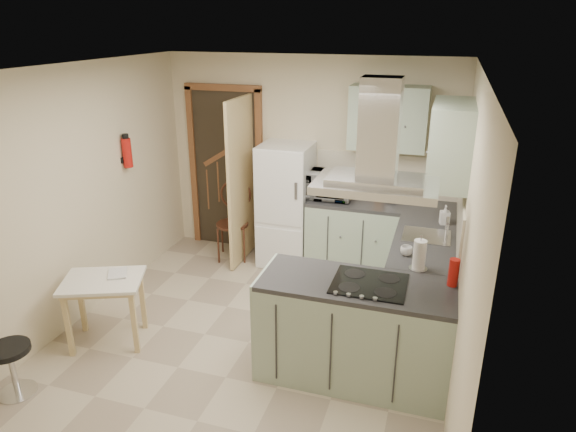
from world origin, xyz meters
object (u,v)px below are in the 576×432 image
(stool, at_px, (13,370))
(microwave, at_px, (328,185))
(fridge, at_px, (286,205))
(bentwood_chair, at_px, (232,224))
(peninsula, at_px, (354,330))
(extractor_hood, at_px, (376,186))
(drop_leaf_table, at_px, (107,311))

(stool, bearing_deg, microwave, 58.10)
(fridge, distance_m, bentwood_chair, 0.75)
(fridge, relative_size, microwave, 2.66)
(bentwood_chair, relative_size, microwave, 1.61)
(peninsula, bearing_deg, stool, -158.08)
(fridge, relative_size, peninsula, 0.97)
(extractor_hood, relative_size, bentwood_chair, 0.99)
(extractor_hood, bearing_deg, drop_leaf_table, -175.62)
(extractor_hood, distance_m, stool, 3.24)
(drop_leaf_table, distance_m, stool, 0.91)
(peninsula, distance_m, stool, 2.79)
(bentwood_chair, height_order, microwave, microwave)
(peninsula, bearing_deg, microwave, 109.67)
(extractor_hood, bearing_deg, microwave, 112.20)
(bentwood_chair, relative_size, stool, 2.03)
(microwave, bearing_deg, fridge, 177.98)
(fridge, xyz_separation_m, peninsula, (1.22, -1.98, -0.30))
(stool, bearing_deg, drop_leaf_table, 71.46)
(stool, xyz_separation_m, microwave, (1.87, 3.01, 0.83))
(stool, height_order, microwave, microwave)
(fridge, height_order, bentwood_chair, fridge)
(stool, bearing_deg, peninsula, 21.92)
(drop_leaf_table, xyz_separation_m, stool, (-0.29, -0.85, -0.10))
(drop_leaf_table, bearing_deg, microwave, 31.59)
(peninsula, distance_m, extractor_hood, 1.27)
(bentwood_chair, distance_m, stool, 3.00)
(drop_leaf_table, height_order, stool, drop_leaf_table)
(peninsula, height_order, bentwood_chair, bentwood_chair)
(drop_leaf_table, height_order, bentwood_chair, bentwood_chair)
(fridge, bearing_deg, bentwood_chair, -171.15)
(fridge, relative_size, drop_leaf_table, 2.14)
(stool, bearing_deg, fridge, 65.83)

